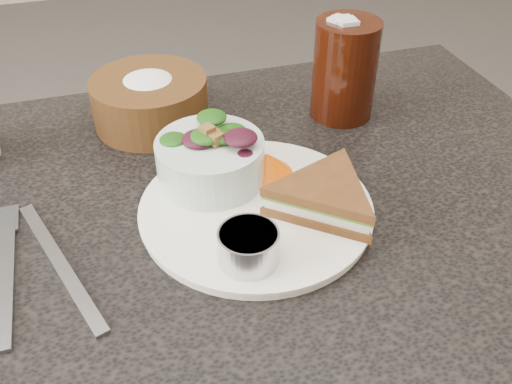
{
  "coord_description": "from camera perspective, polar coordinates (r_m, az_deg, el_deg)",
  "views": [
    {
      "loc": [
        -0.07,
        -0.45,
        1.16
      ],
      "look_at": [
        0.07,
        0.01,
        0.78
      ],
      "focal_mm": 40.0,
      "sensor_mm": 36.0,
      "label": 1
    }
  ],
  "objects": [
    {
      "name": "dinner_plate",
      "position": [
        0.63,
        0.0,
        -1.76
      ],
      "size": [
        0.25,
        0.25,
        0.01
      ],
      "primitive_type": "cylinder",
      "color": "white",
      "rests_on": "dining_table"
    },
    {
      "name": "bread_basket",
      "position": [
        0.78,
        -10.63,
        9.67
      ],
      "size": [
        0.2,
        0.2,
        0.09
      ],
      "primitive_type": null,
      "rotation": [
        0.0,
        0.0,
        -0.43
      ],
      "color": "#503516",
      "rests_on": "dining_table"
    },
    {
      "name": "dressing_ramekin",
      "position": [
        0.55,
        -0.76,
        -5.52
      ],
      "size": [
        0.07,
        0.07,
        0.04
      ],
      "primitive_type": "cylinder",
      "rotation": [
        0.0,
        0.0,
        -0.11
      ],
      "color": "#B0B3B9",
      "rests_on": "dinner_plate"
    },
    {
      "name": "cola_glass",
      "position": [
        0.78,
        8.89,
        12.38
      ],
      "size": [
        0.11,
        0.11,
        0.14
      ],
      "primitive_type": null,
      "rotation": [
        0.0,
        0.0,
        0.34
      ],
      "color": "black",
      "rests_on": "dining_table"
    },
    {
      "name": "fork",
      "position": [
        0.61,
        -23.84,
        -7.88
      ],
      "size": [
        0.02,
        0.18,
        0.0
      ],
      "primitive_type": "cube",
      "rotation": [
        0.0,
        0.0,
        0.01
      ],
      "color": "gray",
      "rests_on": "dining_table"
    },
    {
      "name": "salad_bowl",
      "position": [
        0.64,
        -4.62,
        3.83
      ],
      "size": [
        0.14,
        0.14,
        0.07
      ],
      "primitive_type": null,
      "rotation": [
        0.0,
        0.0,
        0.11
      ],
      "color": "silver",
      "rests_on": "dinner_plate"
    },
    {
      "name": "sandwich",
      "position": [
        0.61,
        6.92,
        -0.47
      ],
      "size": [
        0.2,
        0.2,
        0.04
      ],
      "primitive_type": null,
      "rotation": [
        0.0,
        0.0,
        -0.69
      ],
      "color": "#553218",
      "rests_on": "dinner_plate"
    },
    {
      "name": "knife",
      "position": [
        0.6,
        -19.02,
        -6.78
      ],
      "size": [
        0.08,
        0.21,
        0.0
      ],
      "primitive_type": "cube",
      "rotation": [
        0.0,
        0.0,
        0.32
      ],
      "color": "#97999E",
      "rests_on": "dining_table"
    },
    {
      "name": "orange_wedge",
      "position": [
        0.66,
        1.07,
        2.84
      ],
      "size": [
        0.08,
        0.08,
        0.03
      ],
      "primitive_type": "cone",
      "rotation": [
        0.0,
        0.0,
        0.2
      ],
      "color": "#F65A00",
      "rests_on": "dinner_plate"
    }
  ]
}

